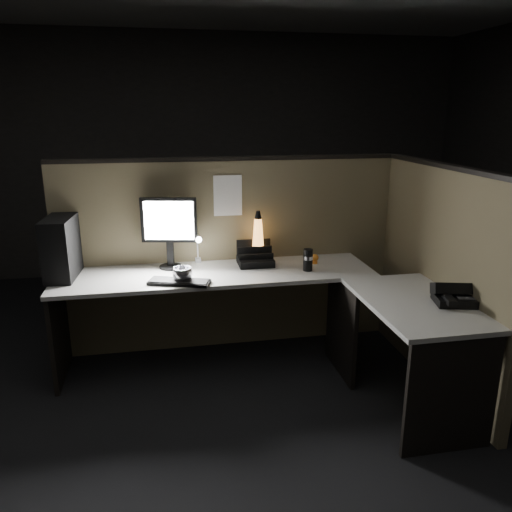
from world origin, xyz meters
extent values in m
plane|color=black|center=(0.00, 0.00, 0.00)|extent=(6.00, 6.00, 0.00)
plane|color=#282623|center=(0.00, 3.00, 1.35)|extent=(6.00, 0.00, 6.00)
cube|color=brown|center=(0.00, 0.93, 0.75)|extent=(2.66, 0.06, 1.50)
cube|color=brown|center=(1.33, 0.10, 0.75)|extent=(0.06, 1.66, 1.50)
cube|color=#B2B0A8|center=(-0.15, 0.60, 0.71)|extent=(2.30, 0.60, 0.03)
cube|color=#B2B0A8|center=(1.00, -0.20, 0.71)|extent=(0.60, 1.00, 0.03)
cube|color=black|center=(-1.28, 0.60, 0.35)|extent=(0.03, 0.55, 0.70)
cube|color=black|center=(1.00, -0.68, 0.35)|extent=(0.55, 0.03, 0.70)
cube|color=black|center=(0.72, 0.30, 0.35)|extent=(0.03, 0.55, 0.70)
cube|color=black|center=(-1.22, 0.70, 0.94)|extent=(0.21, 0.42, 0.43)
cylinder|color=black|center=(-0.47, 0.77, 0.74)|extent=(0.18, 0.18, 0.01)
cube|color=black|center=(-0.47, 0.79, 0.84)|extent=(0.06, 0.05, 0.20)
cube|color=black|center=(-0.47, 0.79, 1.09)|extent=(0.41, 0.11, 0.33)
cube|color=white|center=(-0.47, 0.77, 1.09)|extent=(0.36, 0.08, 0.28)
cube|color=black|center=(-0.43, 0.40, 0.74)|extent=(0.44, 0.27, 0.02)
ellipsoid|color=black|center=(-0.38, 0.37, 0.75)|extent=(0.09, 0.07, 0.03)
cube|color=white|center=(-0.26, 0.87, 0.75)|extent=(0.04, 0.05, 0.03)
cylinder|color=white|center=(-0.26, 0.87, 0.86)|extent=(0.01, 0.01, 0.19)
cylinder|color=white|center=(-0.26, 0.81, 0.95)|extent=(0.01, 0.13, 0.01)
sphere|color=white|center=(-0.26, 0.74, 0.95)|extent=(0.05, 0.05, 0.05)
cube|color=black|center=(0.17, 0.73, 0.76)|extent=(0.27, 0.23, 0.05)
cube|color=black|center=(0.17, 0.69, 0.80)|extent=(0.26, 0.02, 0.09)
cube|color=black|center=(0.17, 0.81, 0.84)|extent=(0.26, 0.02, 0.18)
cone|color=black|center=(0.20, 0.79, 0.79)|extent=(0.11, 0.11, 0.13)
cone|color=#FF9E43|center=(0.20, 0.79, 0.97)|extent=(0.09, 0.09, 0.22)
sphere|color=#976D15|center=(0.20, 0.79, 0.90)|extent=(0.04, 0.04, 0.04)
sphere|color=#976D15|center=(0.20, 0.79, 0.98)|extent=(0.03, 0.03, 0.03)
cone|color=black|center=(0.20, 0.79, 1.10)|extent=(0.06, 0.06, 0.06)
cylinder|color=black|center=(0.52, 0.51, 0.81)|extent=(0.07, 0.07, 0.16)
imported|color=silver|center=(-0.40, 0.42, 0.78)|extent=(0.15, 0.15, 0.11)
sphere|color=orange|center=(0.62, 0.67, 0.78)|extent=(0.06, 0.06, 0.06)
cube|color=white|center=(-0.02, 0.90, 1.24)|extent=(0.22, 0.00, 0.31)
cube|color=black|center=(1.21, -0.28, 0.75)|extent=(0.27, 0.25, 0.05)
cube|color=black|center=(1.21, -0.24, 0.81)|extent=(0.25, 0.19, 0.11)
cube|color=black|center=(1.14, -0.33, 0.78)|extent=(0.09, 0.17, 0.03)
cube|color=#3F3F42|center=(1.26, -0.31, 0.78)|extent=(0.12, 0.12, 0.00)
camera|label=1|loc=(-0.51, -2.85, 1.87)|focal=35.00mm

